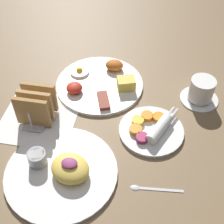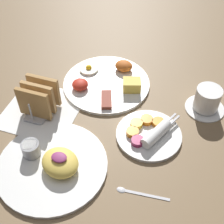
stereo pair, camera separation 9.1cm
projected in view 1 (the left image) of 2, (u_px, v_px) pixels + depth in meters
name	position (u px, v px, depth m)	size (l,w,h in m)	color
ground_plane	(93.00, 126.00, 0.91)	(3.00, 3.00, 0.00)	brown
napkin_flat	(39.00, 117.00, 0.93)	(0.22, 0.22, 0.00)	white
plate_breakfast	(101.00, 83.00, 1.03)	(0.29, 0.29, 0.05)	white
plate_condiments	(152.00, 129.00, 0.89)	(0.19, 0.19, 0.04)	white
plate_foreground	(62.00, 170.00, 0.79)	(0.29, 0.29, 0.06)	white
toast_rack	(36.00, 106.00, 0.90)	(0.10, 0.12, 0.10)	#B7B7BC
coffee_cup	(201.00, 91.00, 0.96)	(0.12, 0.12, 0.08)	white
teaspoon	(148.00, 188.00, 0.77)	(0.13, 0.02, 0.01)	silver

